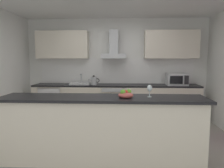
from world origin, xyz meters
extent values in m
cube|color=gray|center=(0.00, 0.00, -0.01)|extent=(5.74, 4.91, 0.02)
cube|color=white|center=(0.00, 2.02, 1.30)|extent=(5.74, 0.12, 2.60)
cube|color=white|center=(0.00, 1.95, 1.23)|extent=(4.03, 0.02, 0.66)
cube|color=beige|center=(0.00, 1.64, 0.43)|extent=(4.17, 0.60, 0.86)
cube|color=black|center=(0.00, 1.64, 0.88)|extent=(4.17, 0.60, 0.04)
cube|color=beige|center=(-0.11, -0.71, 0.48)|extent=(2.94, 0.52, 0.95)
cube|color=black|center=(-0.11, -0.71, 0.97)|extent=(3.04, 0.64, 0.04)
cube|color=beige|center=(-1.39, 1.79, 1.91)|extent=(1.33, 0.32, 0.70)
cube|color=beige|center=(1.39, 1.79, 1.91)|extent=(1.33, 0.32, 0.70)
cube|color=slate|center=(-0.06, 1.62, 0.46)|extent=(0.60, 0.56, 0.80)
cube|color=black|center=(-0.06, 1.33, 0.40)|extent=(0.50, 0.02, 0.48)
cube|color=#B7BABC|center=(-0.06, 1.33, 0.80)|extent=(0.54, 0.02, 0.09)
cylinder|color=#B7BABC|center=(-0.06, 1.29, 0.64)|extent=(0.49, 0.02, 0.02)
cube|color=white|center=(-1.64, 1.62, 0.42)|extent=(0.58, 0.56, 0.85)
cube|color=silver|center=(-1.64, 1.33, 0.43)|extent=(0.55, 0.02, 0.80)
cylinder|color=#B7BABC|center=(-1.42, 1.31, 0.47)|extent=(0.02, 0.02, 0.38)
cube|color=#B7BABC|center=(1.52, 1.59, 1.05)|extent=(0.50, 0.36, 0.30)
cube|color=black|center=(1.46, 1.40, 1.05)|extent=(0.30, 0.02, 0.19)
cube|color=black|center=(1.70, 1.40, 1.05)|extent=(0.10, 0.01, 0.21)
cube|color=silver|center=(-0.91, 1.62, 0.92)|extent=(0.50, 0.40, 0.04)
cylinder|color=#B7BABC|center=(-0.91, 1.75, 1.03)|extent=(0.03, 0.03, 0.26)
cylinder|color=#B7BABC|center=(-0.91, 1.67, 1.15)|extent=(0.03, 0.16, 0.03)
cylinder|color=#B7BABC|center=(-0.56, 1.58, 1.00)|extent=(0.15, 0.15, 0.20)
sphere|color=black|center=(-0.56, 1.58, 1.11)|extent=(0.06, 0.06, 0.06)
cone|color=#B7BABC|center=(-0.66, 1.58, 1.04)|extent=(0.09, 0.04, 0.07)
torus|color=black|center=(-0.47, 1.58, 1.01)|extent=(0.11, 0.02, 0.11)
cube|color=#B7BABC|center=(-0.06, 1.72, 1.62)|extent=(0.62, 0.45, 0.12)
cube|color=#B7BABC|center=(-0.06, 1.77, 1.98)|extent=(0.22, 0.22, 0.60)
cylinder|color=silver|center=(0.58, -0.68, 1.00)|extent=(0.07, 0.07, 0.01)
cylinder|color=silver|center=(0.58, -0.68, 1.04)|extent=(0.01, 0.01, 0.09)
ellipsoid|color=silver|center=(0.58, -0.68, 1.12)|extent=(0.08, 0.08, 0.10)
ellipsoid|color=#B24C47|center=(0.23, -0.76, 1.03)|extent=(0.22, 0.22, 0.09)
sphere|color=#66B233|center=(0.19, -0.78, 1.08)|extent=(0.08, 0.08, 0.08)
sphere|color=#66B233|center=(0.28, -0.73, 1.08)|extent=(0.07, 0.07, 0.07)
sphere|color=red|center=(0.23, -0.76, 1.07)|extent=(0.06, 0.06, 0.06)
camera|label=1|loc=(0.21, -3.87, 1.55)|focal=35.01mm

